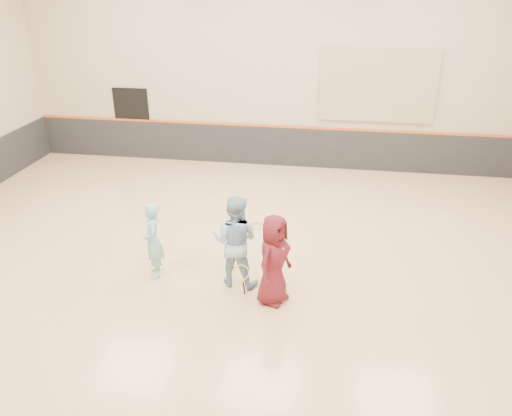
% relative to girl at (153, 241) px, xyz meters
% --- Properties ---
extents(room, '(15.04, 12.04, 6.22)m').
position_rel_girl_xyz_m(room, '(1.56, 0.51, 0.06)').
color(room, tan).
rests_on(room, ground).
extents(wainscot_back, '(14.90, 0.04, 1.20)m').
position_rel_girl_xyz_m(wainscot_back, '(1.56, 6.48, -0.16)').
color(wainscot_back, '#232326').
rests_on(wainscot_back, floor).
extents(accent_stripe, '(14.90, 0.03, 0.06)m').
position_rel_girl_xyz_m(accent_stripe, '(1.56, 6.47, 0.46)').
color(accent_stripe, '#D85914').
rests_on(accent_stripe, wall_back).
extents(acoustic_panel, '(3.20, 0.08, 2.00)m').
position_rel_girl_xyz_m(acoustic_panel, '(4.36, 6.46, 1.74)').
color(acoustic_panel, tan).
rests_on(acoustic_panel, wall_back).
extents(doorway, '(1.10, 0.05, 2.20)m').
position_rel_girl_xyz_m(doorway, '(-2.94, 6.49, 0.34)').
color(doorway, black).
rests_on(doorway, floor).
extents(girl, '(0.54, 0.65, 1.52)m').
position_rel_girl_xyz_m(girl, '(0.00, 0.00, 0.00)').
color(girl, '#73C7C2').
rests_on(girl, floor).
extents(instructor, '(0.95, 0.78, 1.79)m').
position_rel_girl_xyz_m(instructor, '(1.59, -0.02, 0.14)').
color(instructor, '#87AFD1').
rests_on(instructor, floor).
extents(young_man, '(0.82, 0.97, 1.68)m').
position_rel_girl_xyz_m(young_man, '(2.36, -0.47, 0.08)').
color(young_man, '#58141E').
rests_on(young_man, floor).
extents(held_racket, '(0.46, 0.46, 0.49)m').
position_rel_girl_xyz_m(held_racket, '(1.78, -0.43, -0.26)').
color(held_racket, '#D4E532').
rests_on(held_racket, instructor).
extents(spare_racket, '(0.75, 0.75, 0.14)m').
position_rel_girl_xyz_m(spare_racket, '(1.64, 2.31, -0.69)').
color(spare_racket, '#B3C32A').
rests_on(spare_racket, floor).
extents(ball_under_racket, '(0.07, 0.07, 0.07)m').
position_rel_girl_xyz_m(ball_under_racket, '(1.43, 0.47, -0.72)').
color(ball_under_racket, '#C6D431').
rests_on(ball_under_racket, floor).
extents(ball_in_hand, '(0.07, 0.07, 0.07)m').
position_rel_girl_xyz_m(ball_in_hand, '(2.51, -0.54, 0.35)').
color(ball_in_hand, '#B4CB2F').
rests_on(ball_in_hand, young_man).
extents(ball_beside_spare, '(0.07, 0.07, 0.07)m').
position_rel_girl_xyz_m(ball_beside_spare, '(1.12, 1.49, -0.72)').
color(ball_beside_spare, '#C8D531').
rests_on(ball_beside_spare, floor).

